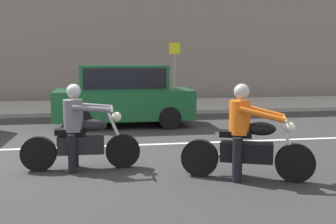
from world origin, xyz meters
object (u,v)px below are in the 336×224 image
(street_sign_post, at_px, (174,67))
(motorcycle_with_rider_gray, at_px, (80,135))
(motorcycle_with_rider_orange_stripe, at_px, (246,140))
(parked_hatchback_forest_green, at_px, (124,95))

(street_sign_post, bearing_deg, motorcycle_with_rider_gray, -110.82)
(motorcycle_with_rider_gray, height_order, motorcycle_with_rider_orange_stripe, motorcycle_with_rider_orange_stripe)
(motorcycle_with_rider_orange_stripe, distance_m, parked_hatchback_forest_green, 5.85)
(motorcycle_with_rider_gray, relative_size, parked_hatchback_forest_green, 0.52)
(motorcycle_with_rider_orange_stripe, bearing_deg, street_sign_post, 86.54)
(motorcycle_with_rider_orange_stripe, height_order, parked_hatchback_forest_green, parked_hatchback_forest_green)
(motorcycle_with_rider_gray, relative_size, street_sign_post, 0.83)
(parked_hatchback_forest_green, bearing_deg, motorcycle_with_rider_orange_stripe, -73.35)
(motorcycle_with_rider_gray, height_order, street_sign_post, street_sign_post)
(parked_hatchback_forest_green, relative_size, street_sign_post, 1.58)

